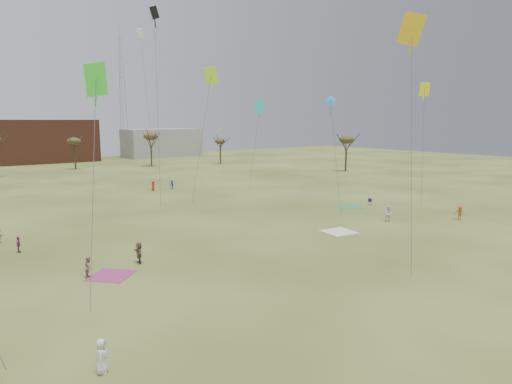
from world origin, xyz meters
TOP-DOWN VIEW (x-y plane):
  - ground at (0.00, 0.00)m, footprint 260.00×260.00m
  - flyer_near_left at (-17.89, 0.17)m, footprint 0.88×0.99m
  - spectator_fore_b at (-14.40, 14.05)m, footprint 0.94×0.99m
  - spectator_fore_c at (-9.98, 15.07)m, footprint 0.76×1.72m
  - flyer_mid_b at (27.66, 7.97)m, footprint 0.91×1.25m
  - spectator_mid_d at (-17.58, 24.48)m, footprint 0.61×0.95m
  - spectator_mid_e at (19.92, 12.40)m, footprint 1.15×1.15m
  - flyer_far_b at (7.23, 51.15)m, footprint 0.97×0.89m
  - flyer_far_c at (10.79, 51.26)m, footprint 0.72×1.07m
  - blanket_cream at (11.50, 12.42)m, footprint 3.51×3.51m
  - blanket_plum at (-12.94, 13.37)m, footprint 4.25×4.25m
  - blanket_olive at (23.17, 21.43)m, footprint 4.23×4.23m
  - camp_chair_right at (26.70, 20.76)m, footprint 0.74×0.74m
  - kites_aloft at (4.12, 39.44)m, footprint 56.46×66.04m
  - tree_line at (-2.85, 79.12)m, footprint 117.44×49.32m
  - building_brick at (5.00, 120.00)m, footprint 26.00×16.00m
  - building_grey at (40.00, 118.00)m, footprint 24.00×12.00m
  - radio_tower at (30.00, 125.00)m, footprint 1.51×1.72m

SIDE VIEW (x-z plane):
  - ground at x=0.00m, z-range 0.00..0.00m
  - blanket_cream at x=11.50m, z-range -0.01..0.02m
  - blanket_plum at x=-12.94m, z-range -0.01..0.02m
  - blanket_olive at x=23.17m, z-range -0.01..0.02m
  - camp_chair_right at x=26.70m, z-range -0.18..0.69m
  - spectator_mid_d at x=-17.58m, z-range 0.00..1.50m
  - flyer_far_c at x=10.79m, z-range 0.00..1.53m
  - spectator_fore_b at x=-14.40m, z-range 0.00..1.62m
  - flyer_far_b at x=7.23m, z-range 0.00..1.66m
  - flyer_near_left at x=-17.89m, z-range 0.00..1.70m
  - flyer_mid_b at x=27.66m, z-range 0.00..1.75m
  - spectator_fore_c at x=-9.98m, z-range 0.00..1.80m
  - spectator_mid_e at x=19.92m, z-range 0.00..1.89m
  - building_grey at x=40.00m, z-range 0.00..9.00m
  - building_brick at x=5.00m, z-range 0.00..12.00m
  - tree_line at x=-2.85m, z-range 2.63..11.54m
  - radio_tower at x=30.00m, z-range -1.29..39.71m
  - kites_aloft at x=4.12m, z-range 7.71..35.63m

